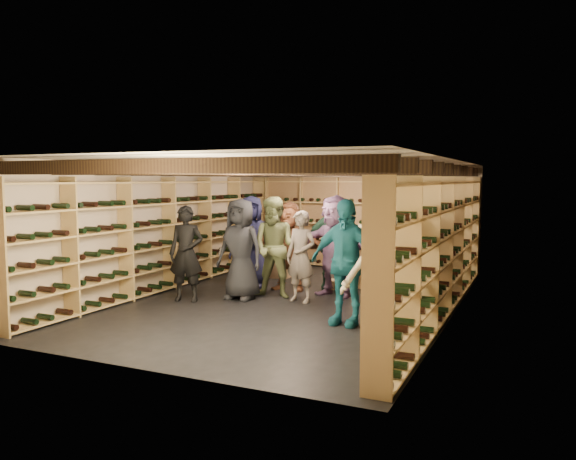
# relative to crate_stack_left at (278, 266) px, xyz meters

# --- Properties ---
(ground) EXTENTS (8.00, 8.00, 0.00)m
(ground) POSITION_rel_crate_stack_left_xyz_m (1.18, -1.94, -0.26)
(ground) COLOR black
(ground) RESTS_ON ground
(walls) EXTENTS (5.52, 8.02, 2.40)m
(walls) POSITION_rel_crate_stack_left_xyz_m (1.18, -1.94, 0.95)
(walls) COLOR #C1AD96
(walls) RESTS_ON ground
(ceiling) EXTENTS (5.50, 8.00, 0.01)m
(ceiling) POSITION_rel_crate_stack_left_xyz_m (1.18, -1.94, 2.15)
(ceiling) COLOR #BFB5A3
(ceiling) RESTS_ON walls
(ceiling_joists) EXTENTS (5.40, 7.12, 0.18)m
(ceiling_joists) POSITION_rel_crate_stack_left_xyz_m (1.18, -1.94, 2.01)
(ceiling_joists) COLOR black
(ceiling_joists) RESTS_ON ground
(wine_rack_left) EXTENTS (0.32, 7.50, 2.15)m
(wine_rack_left) POSITION_rel_crate_stack_left_xyz_m (-1.39, -1.94, 0.82)
(wine_rack_left) COLOR tan
(wine_rack_left) RESTS_ON ground
(wine_rack_right) EXTENTS (0.32, 7.50, 2.15)m
(wine_rack_right) POSITION_rel_crate_stack_left_xyz_m (3.75, -1.94, 0.82)
(wine_rack_right) COLOR tan
(wine_rack_right) RESTS_ON ground
(wine_rack_back) EXTENTS (4.70, 0.30, 2.15)m
(wine_rack_back) POSITION_rel_crate_stack_left_xyz_m (1.18, 1.89, 0.82)
(wine_rack_back) COLOR tan
(wine_rack_back) RESTS_ON ground
(crate_stack_left) EXTENTS (0.51, 0.34, 0.51)m
(crate_stack_left) POSITION_rel_crate_stack_left_xyz_m (0.00, 0.00, 0.00)
(crate_stack_left) COLOR tan
(crate_stack_left) RESTS_ON ground
(crate_stack_right) EXTENTS (0.55, 0.41, 0.34)m
(crate_stack_right) POSITION_rel_crate_stack_left_xyz_m (1.80, -0.32, -0.09)
(crate_stack_right) COLOR tan
(crate_stack_right) RESTS_ON ground
(crate_loose) EXTENTS (0.59, 0.50, 0.17)m
(crate_loose) POSITION_rel_crate_stack_left_xyz_m (1.61, -0.64, -0.17)
(crate_loose) COLOR tan
(crate_loose) RESTS_ON ground
(person_0) EXTENTS (0.89, 0.60, 1.77)m
(person_0) POSITION_rel_crate_stack_left_xyz_m (0.34, -2.25, 0.63)
(person_0) COLOR black
(person_0) RESTS_ON ground
(person_1) EXTENTS (0.69, 0.54, 1.66)m
(person_1) POSITION_rel_crate_stack_left_xyz_m (-0.43, -2.78, 0.57)
(person_1) COLOR black
(person_1) RESTS_ON ground
(person_2) EXTENTS (0.95, 0.78, 1.80)m
(person_2) POSITION_rel_crate_stack_left_xyz_m (0.86, -1.90, 0.65)
(person_2) COLOR #5B663C
(person_2) RESTS_ON ground
(person_3) EXTENTS (1.19, 0.82, 1.69)m
(person_3) POSITION_rel_crate_stack_left_xyz_m (3.18, -3.45, 0.59)
(person_3) COLOR beige
(person_3) RESTS_ON ground
(person_4) EXTENTS (1.12, 0.56, 1.83)m
(person_4) POSITION_rel_crate_stack_left_xyz_m (2.57, -3.14, 0.66)
(person_4) COLOR #19687A
(person_4) RESTS_ON ground
(person_5) EXTENTS (1.58, 0.52, 1.69)m
(person_5) POSITION_rel_crate_stack_left_xyz_m (0.78, -1.16, 0.59)
(person_5) COLOR brown
(person_5) RESTS_ON ground
(person_6) EXTENTS (1.01, 0.82, 1.79)m
(person_6) POSITION_rel_crate_stack_left_xyz_m (-0.03, -1.14, 0.64)
(person_6) COLOR #1C1E46
(person_6) RESTS_ON ground
(person_7) EXTENTS (0.64, 0.48, 1.57)m
(person_7) POSITION_rel_crate_stack_left_xyz_m (1.40, -2.01, 0.53)
(person_7) COLOR gray
(person_7) RESTS_ON ground
(person_8) EXTENTS (0.93, 0.85, 1.56)m
(person_8) POSITION_rel_crate_stack_left_xyz_m (3.36, -2.58, 0.52)
(person_8) COLOR #4D1C23
(person_8) RESTS_ON ground
(person_9) EXTENTS (1.13, 0.77, 1.61)m
(person_9) POSITION_rel_crate_stack_left_xyz_m (-0.51, -0.64, 0.55)
(person_9) COLOR #A9A19A
(person_9) RESTS_ON ground
(person_10) EXTENTS (1.11, 0.72, 1.75)m
(person_10) POSITION_rel_crate_stack_left_xyz_m (1.47, -0.72, 0.62)
(person_10) COLOR #234E3C
(person_10) RESTS_ON ground
(person_11) EXTENTS (1.78, 1.04, 1.83)m
(person_11) POSITION_rel_crate_stack_left_xyz_m (1.76, -1.33, 0.66)
(person_11) COLOR #8B6597
(person_11) RESTS_ON ground
(person_12) EXTENTS (0.87, 0.63, 1.66)m
(person_12) POSITION_rel_crate_stack_left_xyz_m (3.36, -1.43, 0.58)
(person_12) COLOR #38373C
(person_12) RESTS_ON ground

